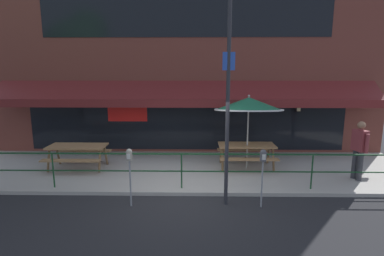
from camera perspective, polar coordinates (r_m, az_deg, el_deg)
ground_plane at (r=7.98m, az=-2.08°, el=-12.84°), size 120.00×120.00×0.00m
patio_deck at (r=9.83m, az=-1.46°, el=-7.89°), size 15.00×4.00×0.10m
restaurant_building at (r=11.54m, az=-1.07°, el=12.91°), size 15.00×1.60×7.30m
patio_railing at (r=7.98m, az=-2.00°, el=-6.70°), size 13.84×0.04×0.97m
picnic_table_left at (r=10.26m, az=-20.97°, el=-3.98°), size 1.80×1.42×0.76m
picnic_table_centre at (r=9.87m, az=10.34°, el=-4.00°), size 1.80×1.42×0.76m
patio_umbrella_centre at (r=9.50m, az=10.75°, el=4.46°), size 2.14×2.14×2.39m
pedestrian_walking at (r=9.78m, az=29.23°, el=-3.24°), size 0.33×0.60×1.71m
parking_meter_near at (r=7.19m, az=-11.83°, el=-6.01°), size 0.15×0.16×1.42m
parking_meter_far at (r=7.17m, az=13.36°, el=-6.11°), size 0.15×0.16×1.42m
street_sign_pole at (r=6.93m, az=6.82°, el=4.34°), size 0.28×0.09×4.74m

